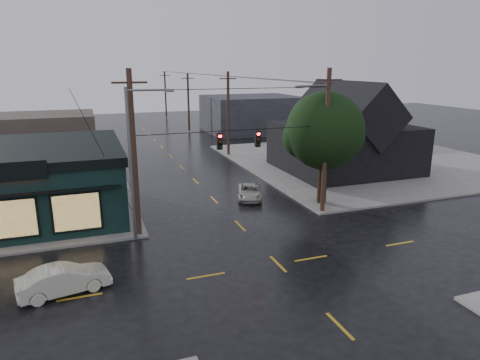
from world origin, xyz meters
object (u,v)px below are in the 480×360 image
object	(u,v)px
corner_tree	(325,131)
suv_silver	(250,192)
sedan_cream	(64,279)
utility_pole_ne	(322,212)
utility_pole_nw	(139,236)

from	to	relation	value
corner_tree	suv_silver	bearing A→B (deg)	145.33
sedan_cream	utility_pole_ne	bearing A→B (deg)	-83.26
utility_pole_ne	suv_silver	xyz separation A→B (m)	(-3.71, 4.92, 0.55)
corner_tree	suv_silver	xyz separation A→B (m)	(-4.63, 3.20, -5.07)
utility_pole_nw	sedan_cream	world-z (taller)	utility_pole_nw
sedan_cream	suv_silver	distance (m)	17.20
utility_pole_nw	utility_pole_ne	distance (m)	13.00
corner_tree	utility_pole_ne	distance (m)	5.95
utility_pole_nw	suv_silver	xyz separation A→B (m)	(9.29, 4.92, 0.55)
corner_tree	sedan_cream	distance (m)	20.18
utility_pole_nw	utility_pole_ne	bearing A→B (deg)	0.00
sedan_cream	suv_silver	world-z (taller)	sedan_cream
utility_pole_nw	sedan_cream	distance (m)	7.17
utility_pole_ne	suv_silver	distance (m)	6.19
utility_pole_ne	sedan_cream	world-z (taller)	utility_pole_ne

